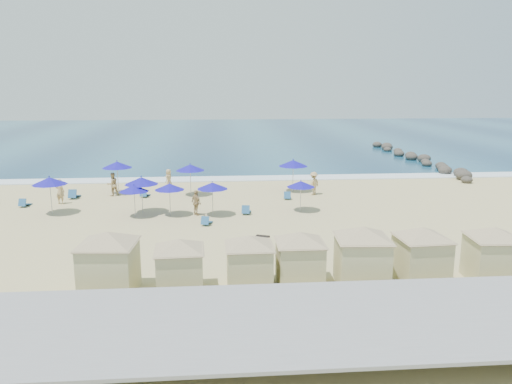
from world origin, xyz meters
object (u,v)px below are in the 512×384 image
umbrella_4 (141,181)px  umbrella_2 (134,188)px  beachgoer_1 (113,184)px  beachgoer_3 (314,183)px  umbrella_6 (190,168)px  rock_jetty (416,158)px  cabana_6 (493,247)px  umbrella_3 (117,165)px  cabana_2 (249,255)px  cabana_4 (362,248)px  cabana_0 (108,254)px  cabana_5 (422,247)px  umbrella_7 (212,186)px  umbrella_5 (169,187)px  beachgoer_0 (60,191)px  trash_bin (261,243)px  umbrella_1 (49,181)px  beachgoer_2 (196,203)px  cabana_3 (300,252)px  umbrella_9 (301,184)px  umbrella_8 (293,163)px  beachgoer_4 (169,179)px  cabana_1 (180,259)px

umbrella_4 → umbrella_2: bearing=-111.9°
beachgoer_1 → beachgoer_3: (15.69, -0.90, -0.01)m
umbrella_6 → rock_jetty: bearing=33.0°
cabana_6 → umbrella_3: cabana_6 is taller
cabana_2 → cabana_4: 4.85m
cabana_2 → umbrella_4: umbrella_4 is taller
cabana_0 → umbrella_3: bearing=99.4°
rock_jetty → cabana_5: (-13.84, -34.44, 1.20)m
umbrella_2 → cabana_5: bearing=-40.6°
cabana_0 → umbrella_7: bearing=70.9°
umbrella_5 → cabana_6: bearing=-39.6°
beachgoer_3 → beachgoer_0: bearing=-36.5°
umbrella_5 → beachgoer_0: bearing=154.1°
cabana_0 → cabana_4: size_ratio=1.01×
cabana_0 → cabana_6: (16.52, -0.03, -0.12)m
umbrella_5 → cabana_5: bearing=-45.9°
cabana_0 → umbrella_3: 20.00m
cabana_2 → cabana_4: cabana_4 is taller
cabana_2 → umbrella_5: (-4.39, 12.43, 0.48)m
cabana_6 → umbrella_6: size_ratio=1.68×
umbrella_5 → beachgoer_0: umbrella_5 is taller
umbrella_4 → beachgoer_3: 13.57m
cabana_2 → umbrella_3: umbrella_3 is taller
trash_bin → umbrella_1: bearing=169.9°
umbrella_3 → umbrella_6: (5.78, -1.18, -0.11)m
beachgoer_2 → cabana_3: bearing=166.6°
cabana_0 → umbrella_2: size_ratio=2.11×
cabana_0 → beachgoer_1: 19.26m
rock_jetty → cabana_6: bearing=-107.2°
cabana_0 → umbrella_6: cabana_0 is taller
beachgoer_3 → cabana_0: bearing=14.9°
cabana_4 → umbrella_6: bearing=113.7°
cabana_0 → cabana_2: (5.81, 0.04, -0.20)m
trash_bin → cabana_5: bearing=-13.2°
beachgoer_3 → umbrella_9: bearing=28.3°
umbrella_8 → beachgoer_4: (-10.15, 2.34, -1.54)m
beachgoer_3 → beachgoer_4: size_ratio=1.14×
beachgoer_0 → beachgoer_2: beachgoer_0 is taller
umbrella_9 → cabana_1: bearing=-119.2°
umbrella_8 → beachgoer_1: umbrella_8 is taller
umbrella_1 → beachgoer_3: (18.68, 4.48, -1.35)m
beachgoer_1 → beachgoer_4: bearing=-178.7°
cabana_2 → umbrella_9: size_ratio=1.86×
rock_jetty → beachgoer_0: size_ratio=14.38×
cabana_4 → umbrella_1: cabana_4 is taller
cabana_6 → beachgoer_4: size_ratio=2.70×
umbrella_5 → umbrella_8: (9.27, 6.83, 0.39)m
cabana_6 → umbrella_4: (-17.01, 13.26, 0.68)m
cabana_3 → umbrella_3: bearing=120.0°
umbrella_9 → cabana_5: bearing=-76.1°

